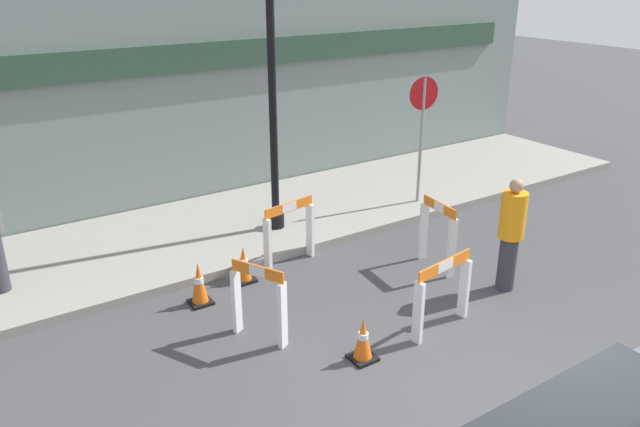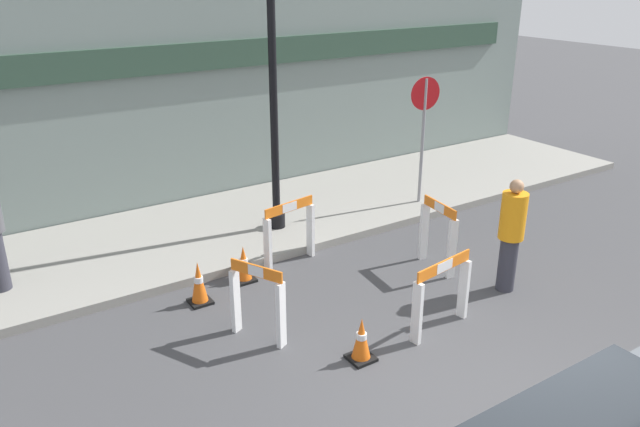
{
  "view_description": "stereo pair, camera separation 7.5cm",
  "coord_description": "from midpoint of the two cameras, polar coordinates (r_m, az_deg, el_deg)",
  "views": [
    {
      "loc": [
        -4.16,
        -3.19,
        4.35
      ],
      "look_at": [
        0.48,
        3.77,
        1.0
      ],
      "focal_mm": 35.0,
      "sensor_mm": 36.0,
      "label": 1
    },
    {
      "loc": [
        -4.1,
        -3.23,
        4.35
      ],
      "look_at": [
        0.48,
        3.77,
        1.0
      ],
      "focal_mm": 35.0,
      "sensor_mm": 36.0,
      "label": 2
    }
  ],
  "objects": [
    {
      "name": "barricade_2",
      "position": [
        8.01,
        10.9,
        -6.97
      ],
      "size": [
        1.0,
        0.27,
        0.98
      ],
      "rotation": [
        0.0,
        0.0,
        6.43
      ],
      "color": "white",
      "rests_on": "ground_plane"
    },
    {
      "name": "barricade_0",
      "position": [
        9.55,
        -3.04,
        -1.56
      ],
      "size": [
        0.94,
        0.3,
        1.03
      ],
      "rotation": [
        0.0,
        0.0,
        3.32
      ],
      "color": "white",
      "rests_on": "ground_plane"
    },
    {
      "name": "storefront_facade",
      "position": [
        11.77,
        -13.2,
        13.48
      ],
      "size": [
        18.0,
        0.22,
        5.5
      ],
      "color": "gray",
      "rests_on": "ground_plane"
    },
    {
      "name": "barricade_3",
      "position": [
        9.58,
        10.48,
        -1.79
      ],
      "size": [
        0.23,
        0.79,
        1.07
      ],
      "rotation": [
        0.0,
        0.0,
        7.72
      ],
      "color": "white",
      "rests_on": "ground_plane"
    },
    {
      "name": "person_worker",
      "position": [
        9.07,
        16.83,
        -1.6
      ],
      "size": [
        0.49,
        0.49,
        1.66
      ],
      "rotation": [
        0.0,
        0.0,
        2.56
      ],
      "color": "#33333D",
      "rests_on": "ground_plane"
    },
    {
      "name": "traffic_cone_2",
      "position": [
        8.71,
        -11.24,
        -6.34
      ],
      "size": [
        0.3,
        0.3,
        0.63
      ],
      "color": "black",
      "rests_on": "ground_plane"
    },
    {
      "name": "barricade_1",
      "position": [
        7.71,
        -5.91,
        -7.93
      ],
      "size": [
        0.45,
        0.73,
        1.02
      ],
      "rotation": [
        0.0,
        0.0,
        5.17
      ],
      "color": "white",
      "rests_on": "ground_plane"
    },
    {
      "name": "sidewalk_slab",
      "position": [
        11.02,
        -8.92,
        -1.32
      ],
      "size": [
        18.0,
        3.12,
        0.13
      ],
      "color": "gray",
      "rests_on": "ground_plane"
    },
    {
      "name": "traffic_cone_0",
      "position": [
        9.21,
        -7.23,
        -4.67
      ],
      "size": [
        0.3,
        0.3,
        0.56
      ],
      "color": "black",
      "rests_on": "ground_plane"
    },
    {
      "name": "streetlamp_post",
      "position": [
        9.99,
        -4.77,
        16.55
      ],
      "size": [
        0.44,
        0.44,
        5.14
      ],
      "color": "black",
      "rests_on": "sidewalk_slab"
    },
    {
      "name": "traffic_cone_1",
      "position": [
        7.45,
        3.66,
        -11.46
      ],
      "size": [
        0.3,
        0.3,
        0.56
      ],
      "color": "black",
      "rests_on": "ground_plane"
    },
    {
      "name": "stop_sign",
      "position": [
        11.64,
        9.15,
        8.46
      ],
      "size": [
        0.6,
        0.1,
        2.36
      ],
      "rotation": [
        0.0,
        0.0,
        3.0
      ],
      "color": "gray",
      "rests_on": "sidewalk_slab"
    }
  ]
}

